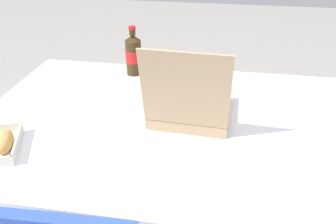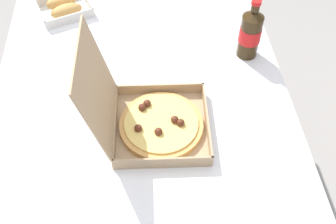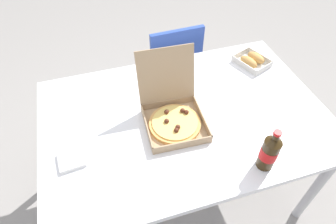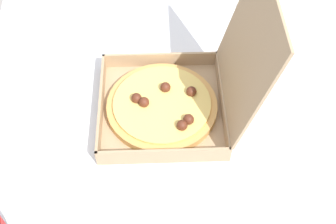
{
  "view_description": "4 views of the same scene",
  "coord_description": "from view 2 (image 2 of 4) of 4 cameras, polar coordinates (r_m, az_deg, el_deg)",
  "views": [
    {
      "loc": [
        -0.16,
        1.04,
        1.38
      ],
      "look_at": [
        0.01,
        -0.01,
        0.75
      ],
      "focal_mm": 36.27,
      "sensor_mm": 36.0,
      "label": 1
    },
    {
      "loc": [
        -0.8,
        -0.01,
        1.7
      ],
      "look_at": [
        -0.04,
        -0.08,
        0.76
      ],
      "focal_mm": 43.17,
      "sensor_mm": 36.0,
      "label": 2
    },
    {
      "loc": [
        -0.37,
        -0.91,
        1.79
      ],
      "look_at": [
        -0.08,
        0.02,
        0.75
      ],
      "focal_mm": 30.93,
      "sensor_mm": 36.0,
      "label": 3
    },
    {
      "loc": [
        0.53,
        -0.09,
        1.51
      ],
      "look_at": [
        -0.05,
        -0.04,
        0.75
      ],
      "focal_mm": 46.35,
      "sensor_mm": 36.0,
      "label": 4
    }
  ],
  "objects": [
    {
      "name": "ground_plane",
      "position": [
        1.88,
        -2.51,
        -13.86
      ],
      "size": [
        10.0,
        10.0,
        0.0
      ],
      "primitive_type": "plane",
      "color": "gray"
    },
    {
      "name": "dining_table",
      "position": [
        1.32,
        -3.48,
        -1.72
      ],
      "size": [
        1.42,
        0.95,
        0.72
      ],
      "color": "white",
      "rests_on": "ground_plane"
    },
    {
      "name": "pizza_box_open",
      "position": [
        1.19,
        -2.41,
        -1.03
      ],
      "size": [
        0.3,
        0.36,
        0.32
      ],
      "color": "tan",
      "rests_on": "dining_table"
    },
    {
      "name": "bread_side_box",
      "position": [
        1.65,
        -14.44,
        14.13
      ],
      "size": [
        0.21,
        0.23,
        0.06
      ],
      "color": "white",
      "rests_on": "dining_table"
    },
    {
      "name": "cola_bottle",
      "position": [
        1.41,
        11.54,
        10.9
      ],
      "size": [
        0.07,
        0.07,
        0.22
      ],
      "color": "#33230F",
      "rests_on": "dining_table"
    }
  ]
}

